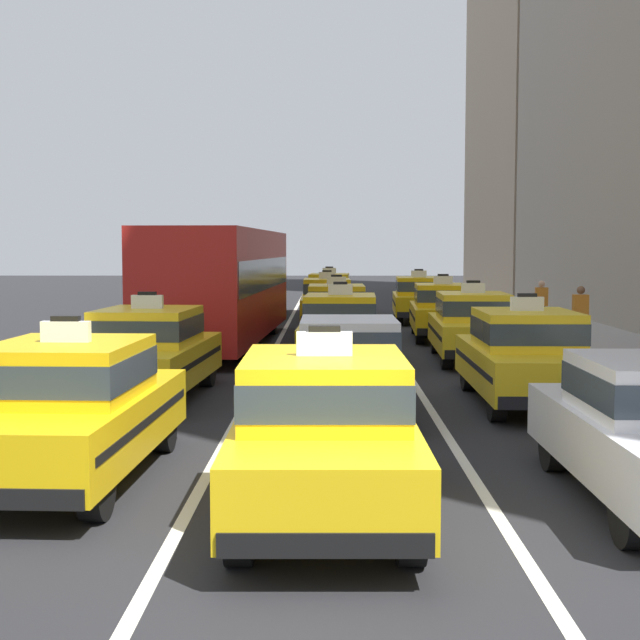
% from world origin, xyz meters
% --- Properties ---
extents(ground_plane, '(160.00, 160.00, 0.00)m').
position_xyz_m(ground_plane, '(0.00, 0.00, 0.00)').
color(ground_plane, '#232326').
extents(lane_stripe_left_center, '(0.14, 80.00, 0.01)m').
position_xyz_m(lane_stripe_left_center, '(-1.60, 20.00, 0.00)').
color(lane_stripe_left_center, silver).
rests_on(lane_stripe_left_center, ground).
extents(lane_stripe_center_right, '(0.14, 80.00, 0.01)m').
position_xyz_m(lane_stripe_center_right, '(1.60, 20.00, 0.00)').
color(lane_stripe_center_right, silver).
rests_on(lane_stripe_center_right, ground).
extents(sidewalk_curb, '(4.00, 90.00, 0.15)m').
position_xyz_m(sidewalk_curb, '(7.20, 15.00, 0.07)').
color(sidewalk_curb, '#9E9993').
rests_on(sidewalk_curb, ground).
extents(taxi_left_nearest, '(1.98, 4.62, 1.96)m').
position_xyz_m(taxi_left_nearest, '(-3.15, 2.59, 0.88)').
color(taxi_left_nearest, black).
rests_on(taxi_left_nearest, ground).
extents(taxi_left_second, '(2.06, 4.65, 1.96)m').
position_xyz_m(taxi_left_second, '(-3.36, 8.25, 0.88)').
color(taxi_left_second, black).
rests_on(taxi_left_second, ground).
extents(bus_left_third, '(3.03, 11.31, 3.22)m').
position_xyz_m(bus_left_third, '(-3.09, 17.15, 1.82)').
color(bus_left_third, black).
rests_on(bus_left_third, ground).
extents(box_truck_left_fourth, '(2.30, 6.96, 3.27)m').
position_xyz_m(box_truck_left_fourth, '(-3.13, 27.94, 1.78)').
color(box_truck_left_fourth, black).
rests_on(box_truck_left_fourth, ground).
extents(taxi_center_nearest, '(1.86, 4.58, 1.96)m').
position_xyz_m(taxi_center_nearest, '(-0.18, 1.33, 0.88)').
color(taxi_center_nearest, black).
rests_on(taxi_center_nearest, ground).
extents(sedan_center_second, '(1.78, 4.31, 1.58)m').
position_xyz_m(sedan_center_second, '(0.20, 6.96, 0.85)').
color(sedan_center_second, black).
rests_on(sedan_center_second, ground).
extents(taxi_center_third, '(1.97, 4.62, 1.96)m').
position_xyz_m(taxi_center_third, '(0.14, 12.94, 0.88)').
color(taxi_center_third, black).
rests_on(taxi_center_third, ground).
extents(taxi_center_fourth, '(1.83, 4.57, 1.96)m').
position_xyz_m(taxi_center_fourth, '(0.10, 18.33, 0.88)').
color(taxi_center_fourth, black).
rests_on(taxi_center_fourth, ground).
extents(taxi_center_fifth, '(1.85, 4.57, 1.96)m').
position_xyz_m(taxi_center_fifth, '(-0.19, 23.47, 0.88)').
color(taxi_center_fifth, black).
rests_on(taxi_center_fifth, ground).
extents(taxi_center_sixth, '(2.03, 4.64, 1.96)m').
position_xyz_m(taxi_center_sixth, '(-0.10, 29.52, 0.88)').
color(taxi_center_sixth, black).
rests_on(taxi_center_sixth, ground).
extents(taxi_right_second, '(1.86, 4.58, 1.96)m').
position_xyz_m(taxi_right_second, '(3.28, 7.74, 0.88)').
color(taxi_right_second, black).
rests_on(taxi_right_second, ground).
extents(taxi_right_third, '(1.99, 4.63, 1.96)m').
position_xyz_m(taxi_right_third, '(3.34, 13.79, 0.88)').
color(taxi_right_third, black).
rests_on(taxi_right_third, ground).
extents(taxi_right_fourth, '(2.04, 4.65, 1.96)m').
position_xyz_m(taxi_right_fourth, '(3.29, 19.03, 0.88)').
color(taxi_right_fourth, black).
rests_on(taxi_right_fourth, ground).
extents(taxi_right_fifth, '(2.01, 4.64, 1.96)m').
position_xyz_m(taxi_right_fifth, '(3.20, 25.31, 0.88)').
color(taxi_right_fifth, black).
rests_on(taxi_right_fifth, ground).
extents(pedestrian_by_storefront, '(0.47, 0.24, 1.60)m').
position_xyz_m(pedestrian_by_storefront, '(6.36, 19.48, 0.95)').
color(pedestrian_by_storefront, '#23232D').
rests_on(pedestrian_by_storefront, sidewalk_curb).
extents(pedestrian_trailing, '(0.36, 0.24, 1.66)m').
position_xyz_m(pedestrian_trailing, '(6.02, 14.09, 0.99)').
color(pedestrian_trailing, '#473828').
rests_on(pedestrian_trailing, sidewalk_curb).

